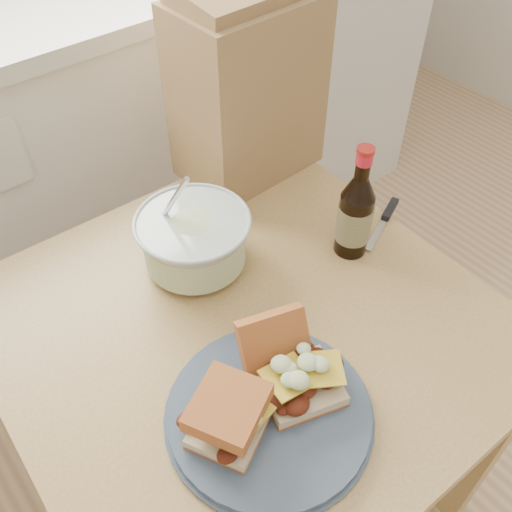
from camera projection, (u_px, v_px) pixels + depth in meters
cabinet_run at (80, 151)px, 1.69m from camera, size 2.50×0.64×0.94m
dining_table at (246, 354)px, 1.07m from camera, size 0.84×0.84×0.68m
plate at (269, 413)px, 0.86m from camera, size 0.31×0.31×0.02m
sandwich_left at (229, 416)px, 0.81m from camera, size 0.14×0.13×0.08m
sandwich_right at (292, 367)px, 0.87m from camera, size 0.14×0.19×0.10m
coleslaw_bowl at (194, 242)px, 1.06m from camera, size 0.21×0.21×0.21m
beer_bottle at (355, 214)px, 1.06m from camera, size 0.07×0.07×0.24m
knife at (387, 215)px, 1.18m from camera, size 0.16×0.08×0.01m
paper_bag at (248, 91)px, 1.17m from camera, size 0.30×0.20×0.38m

